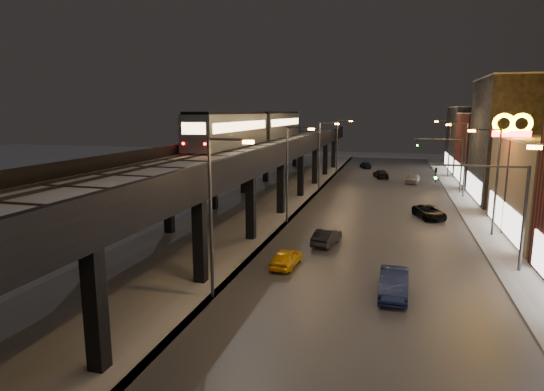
# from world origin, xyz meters

# --- Properties ---
(road_surface) EXTENTS (17.00, 120.00, 0.06)m
(road_surface) POSITION_xyz_m (7.50, 35.00, 0.03)
(road_surface) COLOR #46474D
(road_surface) RESTS_ON ground
(sidewalk_right) EXTENTS (4.00, 120.00, 0.14)m
(sidewalk_right) POSITION_xyz_m (17.50, 35.00, 0.07)
(sidewalk_right) COLOR #9FA1A8
(sidewalk_right) RESTS_ON ground
(under_viaduct_pavement) EXTENTS (11.00, 120.00, 0.06)m
(under_viaduct_pavement) POSITION_xyz_m (-6.00, 35.00, 0.03)
(under_viaduct_pavement) COLOR #9FA1A8
(under_viaduct_pavement) RESTS_ON ground
(elevated_viaduct) EXTENTS (9.00, 100.00, 6.30)m
(elevated_viaduct) POSITION_xyz_m (-6.00, 31.84, 5.62)
(elevated_viaduct) COLOR black
(elevated_viaduct) RESTS_ON ground
(viaduct_trackbed) EXTENTS (8.40, 100.00, 0.32)m
(viaduct_trackbed) POSITION_xyz_m (-6.01, 31.97, 6.39)
(viaduct_trackbed) COLOR #B2B7C1
(viaduct_trackbed) RESTS_ON elevated_viaduct
(viaduct_parapet_streetside) EXTENTS (0.30, 100.00, 1.10)m
(viaduct_parapet_streetside) POSITION_xyz_m (-1.65, 32.00, 6.85)
(viaduct_parapet_streetside) COLOR black
(viaduct_parapet_streetside) RESTS_ON elevated_viaduct
(viaduct_parapet_far) EXTENTS (0.30, 100.00, 1.10)m
(viaduct_parapet_far) POSITION_xyz_m (-10.35, 32.00, 6.85)
(viaduct_parapet_far) COLOR black
(viaduct_parapet_far) RESTS_ON elevated_viaduct
(building_d) EXTENTS (12.20, 13.20, 14.16)m
(building_d) POSITION_xyz_m (23.99, 48.00, 7.08)
(building_d) COLOR #2A2A2E
(building_d) RESTS_ON ground
(building_e) EXTENTS (12.20, 12.20, 10.16)m
(building_e) POSITION_xyz_m (23.99, 62.00, 5.08)
(building_e) COLOR #5A221D
(building_e) RESTS_ON ground
(building_f) EXTENTS (12.20, 16.20, 11.16)m
(building_f) POSITION_xyz_m (23.99, 76.00, 5.58)
(building_f) COLOR #272728
(building_f) RESTS_ON ground
(streetlight_left_1) EXTENTS (2.57, 0.28, 9.00)m
(streetlight_left_1) POSITION_xyz_m (-0.43, 13.00, 5.24)
(streetlight_left_1) COLOR #38383A
(streetlight_left_1) RESTS_ON ground
(streetlight_left_2) EXTENTS (2.57, 0.28, 9.00)m
(streetlight_left_2) POSITION_xyz_m (-0.43, 31.00, 5.24)
(streetlight_left_2) COLOR #38383A
(streetlight_left_2) RESTS_ON ground
(streetlight_right_2) EXTENTS (2.56, 0.28, 9.00)m
(streetlight_right_2) POSITION_xyz_m (16.73, 31.00, 5.24)
(streetlight_right_2) COLOR #38383A
(streetlight_right_2) RESTS_ON ground
(streetlight_left_3) EXTENTS (2.57, 0.28, 9.00)m
(streetlight_left_3) POSITION_xyz_m (-0.43, 49.00, 5.24)
(streetlight_left_3) COLOR #38383A
(streetlight_left_3) RESTS_ON ground
(streetlight_right_3) EXTENTS (2.56, 0.28, 9.00)m
(streetlight_right_3) POSITION_xyz_m (16.73, 49.00, 5.24)
(streetlight_right_3) COLOR #38383A
(streetlight_right_3) RESTS_ON ground
(streetlight_left_4) EXTENTS (2.57, 0.28, 9.00)m
(streetlight_left_4) POSITION_xyz_m (-0.43, 67.00, 5.24)
(streetlight_left_4) COLOR #38383A
(streetlight_left_4) RESTS_ON ground
(streetlight_right_4) EXTENTS (2.56, 0.28, 9.00)m
(streetlight_right_4) POSITION_xyz_m (16.73, 67.00, 5.24)
(streetlight_right_4) COLOR #38383A
(streetlight_right_4) RESTS_ON ground
(traffic_light_rig_a) EXTENTS (6.10, 0.34, 7.00)m
(traffic_light_rig_a) POSITION_xyz_m (15.84, 22.00, 4.50)
(traffic_light_rig_a) COLOR #38383A
(traffic_light_rig_a) RESTS_ON ground
(traffic_light_rig_b) EXTENTS (6.10, 0.34, 7.00)m
(traffic_light_rig_b) POSITION_xyz_m (15.84, 52.00, 4.50)
(traffic_light_rig_b) COLOR #38383A
(traffic_light_rig_b) RESTS_ON ground
(subway_train) EXTENTS (3.09, 38.16, 3.70)m
(subway_train) POSITION_xyz_m (-8.50, 46.89, 8.46)
(subway_train) COLOR gray
(subway_train) RESTS_ON viaduct_trackbed
(car_taxi) EXTENTS (1.74, 3.75, 1.24)m
(car_taxi) POSITION_xyz_m (2.14, 18.96, 0.62)
(car_taxi) COLOR #FCB30F
(car_taxi) RESTS_ON ground
(car_near_white) EXTENTS (2.00, 4.02, 1.27)m
(car_near_white) POSITION_xyz_m (3.99, 24.76, 0.63)
(car_near_white) COLOR black
(car_near_white) RESTS_ON ground
(car_mid_dark) EXTENTS (2.87, 4.69, 1.27)m
(car_mid_dark) POSITION_xyz_m (6.78, 63.31, 0.63)
(car_mid_dark) COLOR black
(car_mid_dark) RESTS_ON ground
(car_far_white) EXTENTS (2.54, 3.88, 1.23)m
(car_far_white) POSITION_xyz_m (3.61, 75.49, 0.61)
(car_far_white) COLOR black
(car_far_white) RESTS_ON ground
(car_onc_silver) EXTENTS (1.61, 4.47, 1.47)m
(car_onc_silver) POSITION_xyz_m (9.14, 15.82, 0.73)
(car_onc_silver) COLOR #101B46
(car_onc_silver) RESTS_ON ground
(car_onc_dark) EXTENTS (3.45, 4.95, 1.25)m
(car_onc_dark) POSITION_xyz_m (12.33, 36.27, 0.63)
(car_onc_dark) COLOR black
(car_onc_dark) RESTS_ON ground
(car_onc_red) EXTENTS (2.27, 4.47, 1.46)m
(car_onc_red) POSITION_xyz_m (11.47, 58.90, 0.73)
(car_onc_red) COLOR #9D9D9D
(car_onc_red) RESTS_ON ground
(sign_mcdonalds) EXTENTS (3.02, 0.45, 10.20)m
(sign_mcdonalds) POSITION_xyz_m (18.00, 32.01, 8.32)
(sign_mcdonalds) COLOR #38383A
(sign_mcdonalds) RESTS_ON ground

